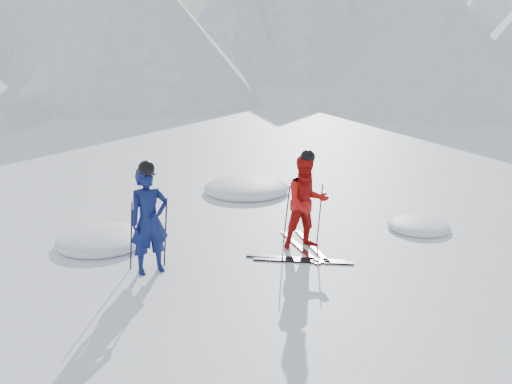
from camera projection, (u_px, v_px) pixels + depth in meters
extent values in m
plane|color=white|center=(351.00, 255.00, 9.48)|extent=(160.00, 160.00, 0.00)
cone|color=#B2BCD1|center=(131.00, 18.00, 55.53)|extent=(17.69, 17.69, 11.93)
cone|color=#B2BCD1|center=(235.00, 22.00, 50.05)|extent=(19.63, 19.63, 10.85)
cone|color=#B2BCD1|center=(303.00, 6.00, 53.49)|extent=(23.31, 23.31, 14.15)
cone|color=#B2BCD1|center=(401.00, 2.00, 53.80)|extent=(28.94, 28.94, 14.88)
cone|color=silver|center=(491.00, 25.00, 56.69)|extent=(24.45, 24.45, 10.76)
cone|color=#B2BCD1|center=(434.00, 49.00, 29.70)|extent=(14.00, 14.00, 6.50)
cone|color=#B2BCD1|center=(137.00, 27.00, 32.19)|extent=(16.00, 16.00, 9.00)
imported|color=#0C164D|center=(149.00, 221.00, 8.58)|extent=(0.73, 0.60, 1.74)
imported|color=#B4110E|center=(307.00, 203.00, 9.64)|extent=(0.88, 0.71, 1.70)
cylinder|color=black|center=(131.00, 236.00, 8.75)|extent=(0.12, 0.08, 1.16)
cylinder|color=black|center=(166.00, 232.00, 8.94)|extent=(0.12, 0.07, 1.16)
cylinder|color=black|center=(287.00, 214.00, 9.89)|extent=(0.11, 0.09, 1.13)
cylinder|color=black|center=(320.00, 214.00, 9.91)|extent=(0.11, 0.08, 1.13)
cube|color=black|center=(299.00, 247.00, 9.84)|extent=(0.30, 1.70, 0.03)
cube|color=black|center=(312.00, 246.00, 9.88)|extent=(0.18, 1.70, 0.03)
cube|color=black|center=(295.00, 258.00, 9.31)|extent=(1.63, 0.65, 0.03)
cube|color=black|center=(303.00, 261.00, 9.18)|extent=(1.65, 0.60, 0.03)
ellipsoid|color=white|center=(103.00, 244.00, 10.02)|extent=(1.68, 1.68, 0.37)
ellipsoid|color=white|center=(419.00, 229.00, 10.83)|extent=(1.23, 1.23, 0.27)
ellipsoid|color=white|center=(246.00, 192.00, 13.52)|extent=(2.13, 2.13, 0.47)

